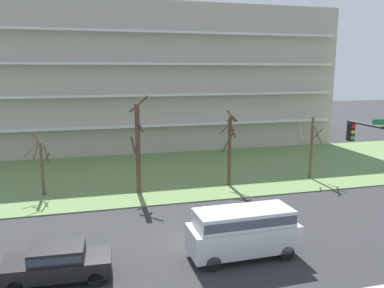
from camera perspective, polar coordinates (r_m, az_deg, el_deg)
The scene contains 9 objects.
ground at distance 20.78m, azimuth 2.20°, elevation -14.17°, with size 160.00×160.00×0.00m, color #2D2D30.
grass_lawn_strip at distance 33.63m, azimuth -4.79°, elevation -4.27°, with size 80.00×16.00×0.08m, color #66844C.
apartment_building at distance 46.68m, azimuth -8.08°, elevation 9.56°, with size 44.35×13.63×15.67m.
tree_far_left at distance 29.05m, azimuth -21.27°, elevation -2.79°, with size 1.67×1.59×4.66m.
tree_left at distance 27.56m, azimuth -7.96°, elevation -0.41°, with size 1.42×1.43×7.04m.
tree_center at distance 29.37m, azimuth 5.54°, elevation -0.46°, with size 1.28×1.30×5.90m.
tree_right at distance 32.73m, azimuth 17.16°, elevation -0.27°, with size 1.87×1.86×5.08m.
sedan_black_near_left at distance 17.92m, azimuth -19.11°, elevation -15.99°, with size 4.49×2.04×1.57m.
van_silver_center_left at distance 18.87m, azimuth 7.58°, elevation -12.31°, with size 5.24×2.12×2.36m.
Camera 1 is at (-5.56, -18.00, 8.78)m, focal length 36.26 mm.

